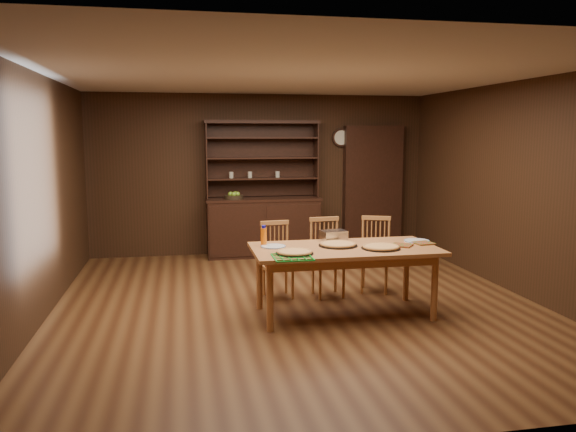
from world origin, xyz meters
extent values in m
plane|color=brown|center=(0.00, 0.00, 0.00)|extent=(6.00, 6.00, 0.00)
plane|color=beige|center=(0.00, 0.00, 2.60)|extent=(6.00, 6.00, 0.00)
plane|color=#341D10|center=(0.00, 3.00, 1.30)|extent=(5.50, 0.00, 5.50)
plane|color=#341D10|center=(0.00, -3.00, 1.30)|extent=(5.50, 0.00, 5.50)
plane|color=#341D10|center=(-2.75, 0.00, 1.30)|extent=(0.00, 6.00, 6.00)
plane|color=#341D10|center=(2.75, 0.00, 1.30)|extent=(0.00, 6.00, 6.00)
cube|color=black|center=(0.00, 2.74, 0.45)|extent=(1.80, 0.50, 0.90)
cube|color=black|center=(0.00, 2.74, 0.92)|extent=(1.84, 0.52, 0.04)
cube|color=black|center=(0.00, 2.97, 1.55)|extent=(1.80, 0.02, 1.20)
cube|color=black|center=(-0.89, 2.82, 1.55)|extent=(0.02, 0.32, 1.20)
cube|color=black|center=(0.89, 2.82, 1.55)|extent=(0.02, 0.32, 1.20)
cube|color=black|center=(0.00, 2.82, 2.15)|extent=(1.84, 0.34, 0.05)
cylinder|color=#B0AC95|center=(-0.50, 2.82, 1.31)|extent=(0.07, 0.07, 0.10)
cylinder|color=#B0AC95|center=(-0.20, 2.82, 1.31)|extent=(0.07, 0.07, 0.10)
cube|color=black|center=(1.90, 2.90, 1.05)|extent=(1.00, 0.18, 2.10)
cylinder|color=black|center=(1.35, 2.96, 1.90)|extent=(0.30, 0.04, 0.30)
cylinder|color=beige|center=(1.35, 2.94, 1.90)|extent=(0.24, 0.01, 0.24)
cube|color=#B2723E|center=(0.42, -0.44, 0.73)|extent=(1.99, 0.99, 0.04)
cylinder|color=#B2723E|center=(-0.46, -0.82, 0.35)|extent=(0.07, 0.07, 0.71)
cylinder|color=#B2723E|center=(-0.46, -0.06, 0.35)|extent=(0.07, 0.07, 0.71)
cylinder|color=#B2723E|center=(1.29, -0.82, 0.35)|extent=(0.07, 0.07, 0.71)
cylinder|color=#B2723E|center=(1.29, -0.06, 0.35)|extent=(0.07, 0.07, 0.71)
cube|color=#C07E42|center=(-0.17, 0.35, 0.38)|extent=(0.41, 0.40, 0.04)
cylinder|color=#C07E42|center=(-0.30, 0.20, 0.18)|extent=(0.03, 0.03, 0.36)
cylinder|color=#C07E42|center=(-0.33, 0.46, 0.18)|extent=(0.03, 0.03, 0.36)
cylinder|color=#C07E42|center=(-0.02, 0.23, 0.18)|extent=(0.03, 0.03, 0.36)
cylinder|color=#C07E42|center=(-0.05, 0.49, 0.18)|extent=(0.03, 0.03, 0.36)
cube|color=#C07E42|center=(-0.19, 0.50, 0.89)|extent=(0.36, 0.07, 0.05)
cube|color=#C07E42|center=(0.43, 0.28, 0.40)|extent=(0.42, 0.40, 0.04)
cylinder|color=#C07E42|center=(0.30, 0.13, 0.19)|extent=(0.03, 0.03, 0.38)
cylinder|color=#C07E42|center=(0.27, 0.41, 0.19)|extent=(0.03, 0.03, 0.38)
cylinder|color=#C07E42|center=(0.59, 0.16, 0.19)|extent=(0.03, 0.03, 0.38)
cylinder|color=#C07E42|center=(0.57, 0.43, 0.19)|extent=(0.03, 0.03, 0.38)
cube|color=#C07E42|center=(0.42, 0.44, 0.93)|extent=(0.37, 0.07, 0.05)
cube|color=#C07E42|center=(1.06, 0.38, 0.39)|extent=(0.49, 0.48, 0.04)
cylinder|color=#C07E42|center=(0.87, 0.31, 0.18)|extent=(0.03, 0.03, 0.37)
cylinder|color=#C07E42|center=(0.97, 0.56, 0.18)|extent=(0.03, 0.03, 0.37)
cylinder|color=#C07E42|center=(1.14, 0.20, 0.18)|extent=(0.03, 0.03, 0.37)
cylinder|color=#C07E42|center=(1.24, 0.45, 0.18)|extent=(0.03, 0.03, 0.37)
cube|color=#C07E42|center=(1.12, 0.52, 0.91)|extent=(0.35, 0.17, 0.05)
cylinder|color=black|center=(-0.18, -0.67, 0.76)|extent=(0.39, 0.39, 0.01)
cylinder|color=#E1AC60|center=(-0.18, -0.67, 0.77)|extent=(0.36, 0.36, 0.02)
torus|color=#BE8944|center=(-0.18, -0.67, 0.77)|extent=(0.36, 0.36, 0.03)
cylinder|color=black|center=(0.77, -0.59, 0.76)|extent=(0.41, 0.41, 0.01)
cylinder|color=#E1AC60|center=(0.77, -0.59, 0.77)|extent=(0.38, 0.38, 0.02)
torus|color=#BE8944|center=(0.77, -0.59, 0.77)|extent=(0.39, 0.39, 0.03)
cylinder|color=black|center=(0.37, -0.36, 0.76)|extent=(0.42, 0.42, 0.01)
cylinder|color=#E1AC60|center=(0.37, -0.36, 0.77)|extent=(0.38, 0.38, 0.02)
torus|color=#BE8944|center=(0.37, -0.36, 0.77)|extent=(0.39, 0.39, 0.03)
cylinder|color=white|center=(-0.33, -0.29, 0.76)|extent=(0.27, 0.27, 0.01)
torus|color=#305792|center=(-0.33, -0.29, 0.76)|extent=(0.27, 0.27, 0.01)
cylinder|color=white|center=(1.31, -0.28, 0.76)|extent=(0.28, 0.28, 0.01)
torus|color=#305792|center=(1.31, -0.28, 0.76)|extent=(0.29, 0.29, 0.01)
cube|color=silver|center=(0.41, -0.02, 0.81)|extent=(0.31, 0.25, 0.11)
cylinder|color=orange|center=(-0.42, -0.19, 0.85)|extent=(0.07, 0.07, 0.19)
cylinder|color=#13139C|center=(-0.42, -0.19, 0.96)|extent=(0.04, 0.04, 0.03)
cube|color=#AF141B|center=(1.33, -0.42, 0.76)|extent=(0.23, 0.23, 0.02)
cube|color=#AF141B|center=(1.05, -0.49, 0.76)|extent=(0.30, 0.30, 0.02)
cylinder|color=black|center=(-0.48, 2.69, 0.97)|extent=(0.30, 0.30, 0.06)
sphere|color=#7DB22F|center=(-0.53, 2.69, 1.02)|extent=(0.08, 0.08, 0.08)
sphere|color=#7DB22F|center=(-0.45, 2.72, 1.02)|extent=(0.08, 0.08, 0.08)
sphere|color=#7DB22F|center=(-0.48, 2.64, 1.02)|extent=(0.08, 0.08, 0.08)
sphere|color=#7DB22F|center=(-0.42, 2.67, 1.02)|extent=(0.08, 0.08, 0.08)
camera|label=1|loc=(-1.29, -6.14, 1.95)|focal=35.00mm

